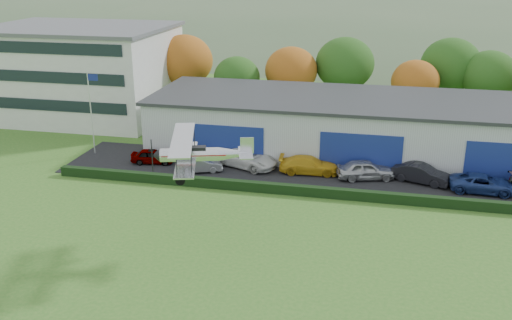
% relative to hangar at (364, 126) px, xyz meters
% --- Properties ---
extents(ground, '(300.00, 300.00, 0.00)m').
position_rel_hangar_xyz_m(ground, '(-5.00, -27.98, -2.66)').
color(ground, '#336B21').
rests_on(ground, ground).
extents(apron, '(48.00, 9.00, 0.05)m').
position_rel_hangar_xyz_m(apron, '(-2.00, -6.98, -2.63)').
color(apron, black).
rests_on(apron, ground).
extents(hedge, '(46.00, 0.60, 0.80)m').
position_rel_hangar_xyz_m(hedge, '(-2.00, -11.78, -2.26)').
color(hedge, black).
rests_on(hedge, ground).
extents(hangar, '(40.60, 12.60, 5.30)m').
position_rel_hangar_xyz_m(hangar, '(0.00, 0.00, 0.00)').
color(hangar, '#B2B7BC').
rests_on(hangar, ground).
extents(office_block, '(20.60, 15.60, 10.40)m').
position_rel_hangar_xyz_m(office_block, '(-33.00, 7.02, 2.56)').
color(office_block, silver).
rests_on(office_block, ground).
extents(flagpole, '(1.05, 0.10, 8.00)m').
position_rel_hangar_xyz_m(flagpole, '(-24.88, -5.98, 2.13)').
color(flagpole, silver).
rests_on(flagpole, ground).
extents(tree_belt, '(75.70, 13.22, 10.12)m').
position_rel_hangar_xyz_m(tree_belt, '(-4.15, 12.64, 2.95)').
color(tree_belt, '#3D2614').
rests_on(tree_belt, ground).
extents(distant_hills, '(430.00, 196.00, 56.00)m').
position_rel_hangar_xyz_m(distant_hills, '(-9.38, 112.02, -15.70)').
color(distant_hills, '#4C6642').
rests_on(distant_hills, ground).
extents(car_0, '(4.08, 2.17, 1.32)m').
position_rel_hangar_xyz_m(car_0, '(-18.49, -7.42, -1.95)').
color(car_0, gray).
rests_on(car_0, apron).
extents(car_1, '(4.25, 2.83, 1.33)m').
position_rel_hangar_xyz_m(car_1, '(-13.69, -8.64, -1.94)').
color(car_1, silver).
rests_on(car_1, apron).
extents(car_2, '(6.34, 4.57, 1.60)m').
position_rel_hangar_xyz_m(car_2, '(-9.97, -6.47, -1.80)').
color(car_2, silver).
rests_on(car_2, apron).
extents(car_3, '(5.28, 2.48, 1.49)m').
position_rel_hangar_xyz_m(car_3, '(-4.29, -6.89, -1.86)').
color(car_3, gold).
rests_on(car_3, apron).
extents(car_4, '(5.18, 3.17, 1.65)m').
position_rel_hangar_xyz_m(car_4, '(0.55, -7.20, -1.78)').
color(car_4, silver).
rests_on(car_4, apron).
extents(car_5, '(5.01, 3.12, 1.56)m').
position_rel_hangar_xyz_m(car_5, '(5.09, -7.06, -1.83)').
color(car_5, black).
rests_on(car_5, apron).
extents(car_6, '(5.23, 2.55, 1.43)m').
position_rel_hangar_xyz_m(car_6, '(9.82, -8.12, -1.89)').
color(car_6, navy).
rests_on(car_6, apron).
extents(biplane, '(6.43, 7.28, 2.72)m').
position_rel_hangar_xyz_m(biplane, '(-9.51, -21.20, 3.61)').
color(biplane, silver).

